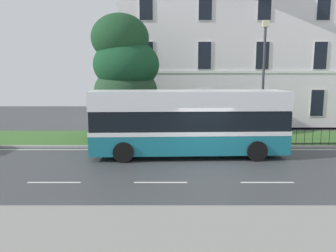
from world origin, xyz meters
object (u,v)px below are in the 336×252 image
Objects in this scene: georgian_townhouse at (225,46)px; single_decker_bus at (190,122)px; street_lamp_post at (265,74)px; evergreen_tree at (127,84)px.

georgian_townhouse is 1.76× the size of single_decker_bus.
single_decker_bus is at bearing -147.58° from street_lamp_post.
evergreen_tree is 8.20m from street_lamp_post.
georgian_townhouse is 9.81m from street_lamp_post.
evergreen_tree reaches higher than street_lamp_post.
georgian_townhouse reaches higher than single_decker_bus.
georgian_townhouse is at bearing 94.52° from street_lamp_post.
evergreen_tree is 0.82× the size of single_decker_bus.
georgian_townhouse is 13.61m from single_decker_bus.
evergreen_tree is (-7.24, -7.77, -2.94)m from georgian_townhouse.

